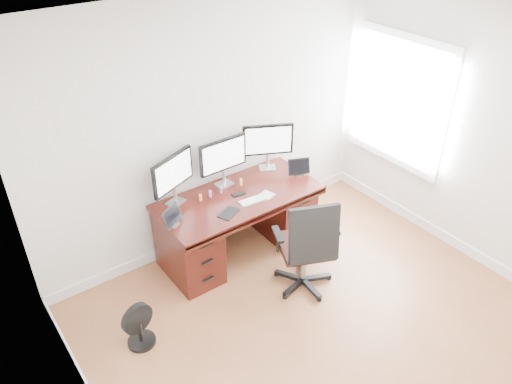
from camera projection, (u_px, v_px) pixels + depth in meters
ground at (359, 360)px, 4.30m from camera, size 4.50×4.50×0.00m
back_wall at (213, 127)px, 5.09m from camera, size 4.00×0.10×2.70m
desk at (238, 221)px, 5.32m from camera, size 1.70×0.80×0.75m
office_chair at (306, 260)px, 4.87m from camera, size 0.75×0.75×1.08m
floor_fan at (139, 326)px, 4.35m from camera, size 0.30×0.25×0.43m
monitor_left at (173, 174)px, 4.82m from camera, size 0.52×0.24×0.53m
monitor_center at (223, 157)px, 5.11m from camera, size 0.55×0.14×0.53m
monitor_right at (268, 141)px, 5.40m from camera, size 0.51×0.28×0.53m
tablet_left at (173, 217)px, 4.64m from camera, size 0.24×0.17×0.19m
tablet_right at (299, 168)px, 5.41m from camera, size 0.25×0.16×0.19m
keyboard at (252, 201)px, 5.01m from camera, size 0.26×0.13×0.01m
trackpad at (267, 195)px, 5.11m from camera, size 0.16×0.16×0.01m
drawing_tablet at (229, 213)px, 4.84m from camera, size 0.25×0.21×0.01m
phone at (238, 194)px, 5.12m from camera, size 0.14×0.08×0.01m
figurine_orange at (201, 197)px, 5.01m from camera, size 0.03×0.03×0.08m
figurine_purple at (210, 193)px, 5.06m from camera, size 0.03×0.03×0.08m
figurine_blue at (221, 189)px, 5.13m from camera, size 0.03×0.03×0.08m
figurine_yellow at (241, 182)px, 5.25m from camera, size 0.03×0.03×0.08m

